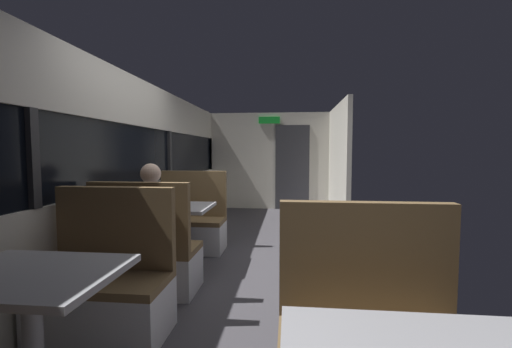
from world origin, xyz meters
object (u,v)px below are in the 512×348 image
object	(u,v)px
bench_mid_window_facing_end	(148,259)
seated_passenger	(151,236)
dining_table_near_window	(31,290)
bench_near_window_facing_entry	(106,291)
dining_table_mid_window	(173,214)
bench_mid_window_facing_entry	(191,227)

from	to	relation	value
bench_mid_window_facing_end	seated_passenger	xyz separation A→B (m)	(0.00, 0.07, 0.21)
dining_table_near_window	bench_mid_window_facing_end	distance (m)	1.47
dining_table_near_window	seated_passenger	bearing A→B (deg)	90.00
dining_table_near_window	seated_passenger	xyz separation A→B (m)	(0.00, 1.51, -0.10)
bench_near_window_facing_entry	bench_mid_window_facing_end	size ratio (longest dim) A/B	1.00
dining_table_near_window	bench_mid_window_facing_end	world-z (taller)	bench_mid_window_facing_end
dining_table_mid_window	bench_mid_window_facing_end	xyz separation A→B (m)	(0.00, -0.70, -0.31)
dining_table_mid_window	dining_table_near_window	bearing A→B (deg)	-90.00
dining_table_near_window	bench_mid_window_facing_entry	bearing A→B (deg)	90.00
dining_table_near_window	bench_near_window_facing_entry	distance (m)	0.77
bench_near_window_facing_entry	bench_mid_window_facing_entry	xyz separation A→B (m)	(0.00, 2.14, 0.00)
bench_mid_window_facing_end	bench_mid_window_facing_entry	world-z (taller)	same
dining_table_near_window	seated_passenger	distance (m)	1.51
bench_near_window_facing_entry	dining_table_mid_window	xyz separation A→B (m)	(0.00, 1.44, 0.31)
bench_mid_window_facing_end	bench_mid_window_facing_entry	size ratio (longest dim) A/B	1.00
dining_table_mid_window	bench_mid_window_facing_end	distance (m)	0.77
dining_table_mid_window	seated_passenger	distance (m)	0.64
bench_near_window_facing_entry	dining_table_mid_window	distance (m)	1.47
seated_passenger	bench_mid_window_facing_entry	bearing A→B (deg)	90.00
bench_mid_window_facing_end	bench_mid_window_facing_entry	xyz separation A→B (m)	(0.00, 1.40, 0.00)
dining_table_near_window	bench_mid_window_facing_end	xyz separation A→B (m)	(0.00, 1.44, -0.31)
bench_near_window_facing_entry	bench_mid_window_facing_end	distance (m)	0.74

